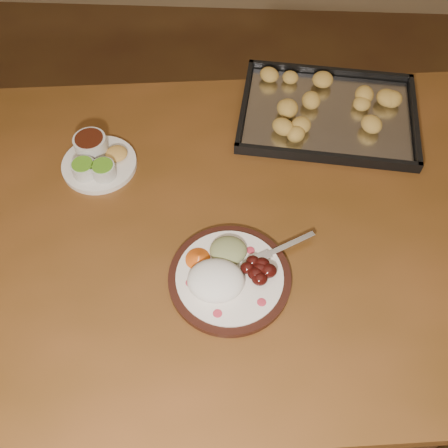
{
  "coord_description": "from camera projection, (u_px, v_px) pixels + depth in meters",
  "views": [
    {
      "loc": [
        -0.05,
        -0.56,
        1.61
      ],
      "look_at": [
        -0.08,
        0.01,
        0.77
      ],
      "focal_mm": 40.0,
      "sensor_mm": 36.0,
      "label": 1
    }
  ],
  "objects": [
    {
      "name": "ground",
      "position": [
        247.0,
        360.0,
        1.65
      ],
      "size": [
        4.0,
        4.0,
        0.0
      ],
      "primitive_type": "plane",
      "color": "brown",
      "rests_on": "ground"
    },
    {
      "name": "dining_table",
      "position": [
        198.0,
        247.0,
        1.13
      ],
      "size": [
        1.59,
        1.05,
        0.75
      ],
      "rotation": [
        0.0,
        0.0,
        0.11
      ],
      "color": "brown",
      "rests_on": "ground"
    },
    {
      "name": "dinner_plate",
      "position": [
        227.0,
        275.0,
        0.96
      ],
      "size": [
        0.29,
        0.24,
        0.05
      ],
      "rotation": [
        0.0,
        0.0,
        0.47
      ],
      "color": "black",
      "rests_on": "dining_table"
    },
    {
      "name": "condiment_saucer",
      "position": [
        97.0,
        159.0,
        1.12
      ],
      "size": [
        0.17,
        0.17,
        0.06
      ],
      "rotation": [
        0.0,
        0.0,
        0.27
      ],
      "color": "white",
      "rests_on": "dining_table"
    },
    {
      "name": "baking_tray",
      "position": [
        328.0,
        112.0,
        1.21
      ],
      "size": [
        0.45,
        0.35,
        0.04
      ],
      "rotation": [
        0.0,
        0.0,
        -0.09
      ],
      "color": "black",
      "rests_on": "dining_table"
    }
  ]
}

